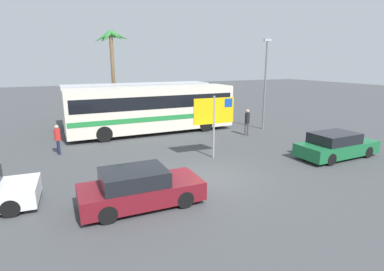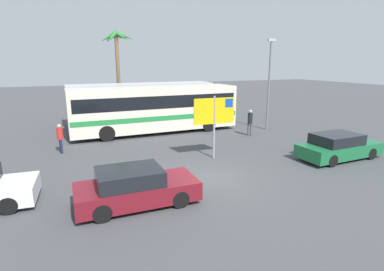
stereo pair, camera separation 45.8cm
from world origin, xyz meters
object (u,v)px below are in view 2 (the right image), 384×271
ferry_sign (215,113)px  pedestrian_near_sign (60,136)px  bus_rear_coach (142,101)px  pedestrian_crossing_lot (250,120)px  bus_front_coach (155,107)px  car_green (339,147)px  car_maroon (135,187)px

ferry_sign → pedestrian_near_sign: (-7.27, 4.06, -1.38)m
bus_rear_coach → pedestrian_crossing_lot: size_ratio=6.45×
bus_front_coach → pedestrian_crossing_lot: 6.55m
bus_front_coach → car_green: bus_front_coach is taller
pedestrian_near_sign → bus_rear_coach: bearing=36.8°
bus_front_coach → pedestrian_near_sign: (-6.21, -2.83, -0.84)m
bus_front_coach → pedestrian_near_sign: bus_front_coach is taller
bus_front_coach → car_green: bearing=-54.7°
car_maroon → pedestrian_crossing_lot: (9.43, 7.07, 0.41)m
bus_front_coach → pedestrian_near_sign: bearing=-155.5°
car_maroon → pedestrian_near_sign: bearing=107.3°
bus_rear_coach → pedestrian_near_sign: size_ratio=7.11×
bus_front_coach → pedestrian_crossing_lot: size_ratio=6.45×
bus_rear_coach → ferry_sign: size_ratio=3.57×
pedestrian_near_sign → bus_front_coach: bearing=14.6°
ferry_sign → car_green: ferry_sign is taller
bus_front_coach → car_maroon: 11.34m
ferry_sign → car_maroon: ferry_sign is taller
pedestrian_crossing_lot → ferry_sign: bearing=168.0°
car_maroon → car_green: 10.76m
car_maroon → pedestrian_near_sign: pedestrian_near_sign is taller
car_green → pedestrian_near_sign: bearing=151.4°
ferry_sign → car_green: 6.54m
bus_rear_coach → car_green: bus_rear_coach is taller
car_green → car_maroon: bearing=-175.8°
car_maroon → car_green: size_ratio=0.93×
bus_rear_coach → pedestrian_crossing_lot: bearing=-53.5°
bus_front_coach → pedestrian_crossing_lot: bus_front_coach is taller
car_maroon → pedestrian_near_sign: 8.08m
bus_rear_coach → ferry_sign: ferry_sign is taller
car_green → pedestrian_crossing_lot: (-1.29, 6.06, 0.41)m
pedestrian_near_sign → pedestrian_crossing_lot: bearing=-13.2°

